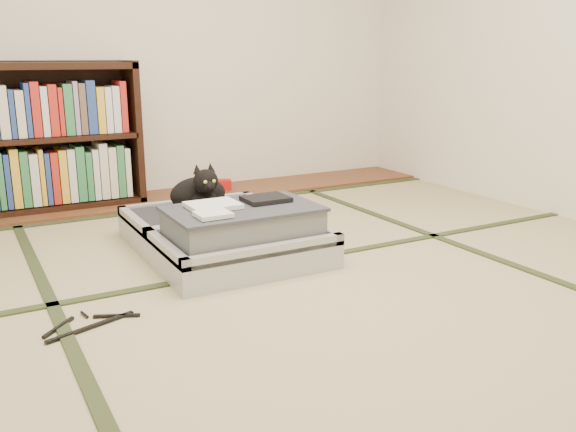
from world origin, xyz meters
TOP-DOWN VIEW (x-y plane):
  - floor at (0.00, 0.00)m, footprint 4.50×4.50m
  - wood_strip at (0.00, 2.00)m, footprint 4.00×0.50m
  - red_item at (0.41, 2.03)m, footprint 0.17×0.13m
  - tatami_borders at (0.00, 0.49)m, footprint 4.00×4.50m
  - bookcase at (-0.91, 2.07)m, footprint 1.47×0.34m
  - suitcase at (-0.13, 0.68)m, footprint 0.79×1.05m
  - cat at (-0.14, 0.97)m, footprint 0.35×0.35m
  - cable_coil at (0.04, 1.00)m, footprint 0.11×0.11m
  - hanger at (-0.91, 0.14)m, footprint 0.36×0.22m

SIDE VIEW (x-z plane):
  - floor at x=0.00m, z-range 0.00..0.00m
  - tatami_borders at x=0.00m, z-range 0.00..0.01m
  - hanger at x=-0.91m, z-range 0.00..0.01m
  - wood_strip at x=0.00m, z-range 0.00..0.02m
  - red_item at x=0.41m, z-range 0.02..0.09m
  - suitcase at x=-0.13m, z-range -0.05..0.27m
  - cable_coil at x=0.04m, z-range 0.15..0.18m
  - cat at x=-0.14m, z-range 0.12..0.40m
  - bookcase at x=-0.91m, z-range -0.02..0.92m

